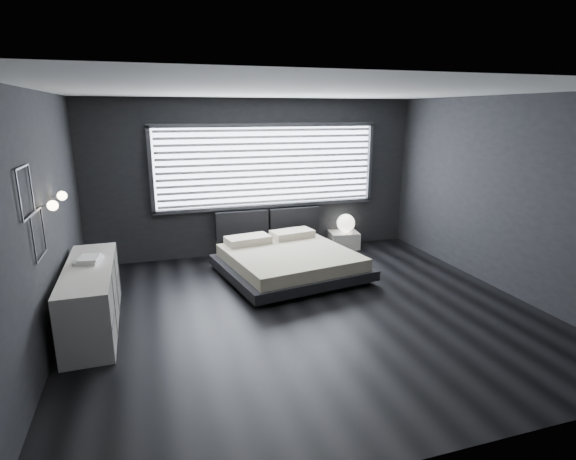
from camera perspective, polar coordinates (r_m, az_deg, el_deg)
name	(u,v)px	position (r m, az deg, el deg)	size (l,w,h in m)	color
room	(308,208)	(5.63, 2.59, 2.81)	(6.04, 6.00, 2.80)	black
window	(268,166)	(8.19, -2.55, 8.09)	(4.14, 0.09, 1.52)	white
headboard	(269,223)	(8.32, -2.49, 0.91)	(1.96, 0.16, 0.52)	black
sconce_near	(52,206)	(5.40, -27.74, 2.76)	(0.18, 0.11, 0.11)	silver
sconce_far	(62,196)	(5.98, -26.79, 3.90)	(0.18, 0.11, 0.11)	silver
wall_art_upper	(26,192)	(4.80, -30.36, 4.16)	(0.01, 0.48, 0.48)	#47474C
wall_art_lower	(39,234)	(5.13, -29.10, -0.50)	(0.01, 0.48, 0.48)	#47474C
bed	(289,260)	(7.23, 0.11, -3.89)	(2.37, 2.30, 0.54)	black
nightstand	(344,240)	(8.78, 7.08, -1.23)	(0.54, 0.45, 0.32)	silver
orb_lamp	(346,223)	(8.72, 7.35, 0.89)	(0.35, 0.35, 0.35)	white
dresser	(92,297)	(5.99, -23.63, -7.80)	(0.58, 1.97, 0.79)	silver
book_stack	(89,260)	(6.01, -23.97, -3.45)	(0.34, 0.40, 0.07)	white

